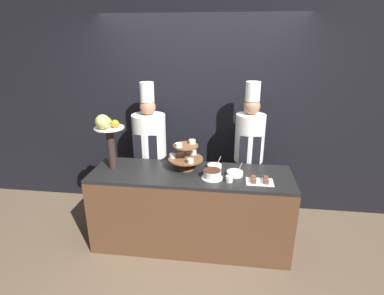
# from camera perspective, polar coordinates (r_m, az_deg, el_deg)

# --- Properties ---
(ground_plane) EXTENTS (14.00, 14.00, 0.00)m
(ground_plane) POSITION_cam_1_polar(r_m,az_deg,el_deg) (3.38, -1.00, -20.87)
(ground_plane) COLOR brown
(wall_back) EXTENTS (10.00, 0.06, 2.80)m
(wall_back) POSITION_cam_1_polar(r_m,az_deg,el_deg) (3.90, 1.60, 8.02)
(wall_back) COLOR black
(wall_back) RESTS_ON ground_plane
(buffet_counter) EXTENTS (2.13, 0.66, 0.88)m
(buffet_counter) POSITION_cam_1_polar(r_m,az_deg,el_deg) (3.38, -0.22, -11.60)
(buffet_counter) COLOR brown
(buffet_counter) RESTS_ON ground_plane
(tiered_stand) EXTENTS (0.37, 0.37, 0.32)m
(tiered_stand) POSITION_cam_1_polar(r_m,az_deg,el_deg) (3.20, -1.23, -1.48)
(tiered_stand) COLOR brown
(tiered_stand) RESTS_ON buffet_counter
(fruit_pedestal) EXTENTS (0.31, 0.31, 0.62)m
(fruit_pedestal) POSITION_cam_1_polar(r_m,az_deg,el_deg) (3.25, -15.76, 2.94)
(fruit_pedestal) COLOR #2D231E
(fruit_pedestal) RESTS_ON buffet_counter
(cake_round) EXTENTS (0.22, 0.22, 0.09)m
(cake_round) POSITION_cam_1_polar(r_m,az_deg,el_deg) (3.05, 3.88, -5.10)
(cake_round) COLOR white
(cake_round) RESTS_ON buffet_counter
(cup_white) EXTENTS (0.07, 0.07, 0.06)m
(cup_white) POSITION_cam_1_polar(r_m,az_deg,el_deg) (3.00, 7.12, -5.96)
(cup_white) COLOR white
(cup_white) RESTS_ON buffet_counter
(cake_square_tray) EXTENTS (0.27, 0.18, 0.05)m
(cake_square_tray) POSITION_cam_1_polar(r_m,az_deg,el_deg) (3.04, 12.78, -6.18)
(cake_square_tray) COLOR white
(cake_square_tray) RESTS_ON buffet_counter
(serving_bowl_near) EXTENTS (0.17, 0.17, 0.15)m
(serving_bowl_near) POSITION_cam_1_polar(r_m,az_deg,el_deg) (3.14, 8.16, -4.89)
(serving_bowl_near) COLOR white
(serving_bowl_near) RESTS_ON buffet_counter
(serving_bowl_far) EXTENTS (0.16, 0.16, 0.14)m
(serving_bowl_far) POSITION_cam_1_polar(r_m,az_deg,el_deg) (3.28, 4.31, -3.62)
(serving_bowl_far) COLOR white
(serving_bowl_far) RESTS_ON buffet_counter
(chef_left) EXTENTS (0.41, 0.41, 1.74)m
(chef_left) POSITION_cam_1_polar(r_m,az_deg,el_deg) (3.77, -8.04, -0.04)
(chef_left) COLOR #38332D
(chef_left) RESTS_ON ground_plane
(chef_center_left) EXTENTS (0.34, 0.34, 1.77)m
(chef_center_left) POSITION_cam_1_polar(r_m,az_deg,el_deg) (3.64, 10.79, -0.25)
(chef_center_left) COLOR black
(chef_center_left) RESTS_ON ground_plane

